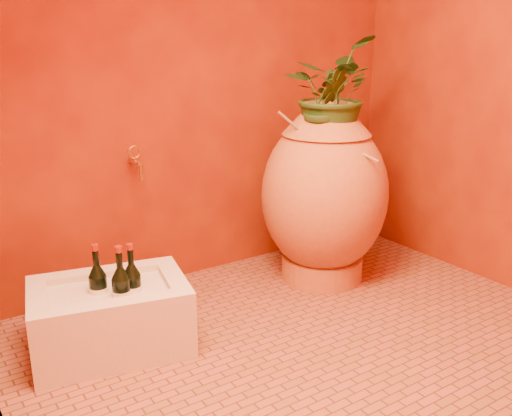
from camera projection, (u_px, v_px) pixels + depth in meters
floor at (315, 344)px, 2.52m from camera, size 2.50×2.50×0.00m
wall_back at (199, 46)px, 2.95m from camera, size 2.50×0.02×2.50m
amphora at (324, 194)px, 3.07m from camera, size 0.88×0.88×0.98m
stone_basin at (111, 318)px, 2.45m from camera, size 0.73×0.58×0.30m
wine_bottle_a at (122, 293)px, 2.36m from camera, size 0.08×0.08×0.32m
wine_bottle_b at (133, 289)px, 2.41m from camera, size 0.08×0.08×0.32m
wine_bottle_c at (99, 290)px, 2.40m from camera, size 0.08×0.08×0.32m
wall_tap at (136, 161)px, 2.82m from camera, size 0.07×0.15×0.16m
plant_main at (329, 92)px, 2.92m from camera, size 0.67×0.67×0.56m
plant_side at (326, 108)px, 2.86m from camera, size 0.27×0.25×0.41m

